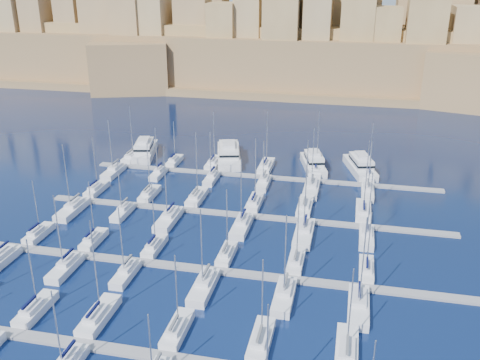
% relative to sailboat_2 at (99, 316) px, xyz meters
% --- Properties ---
extents(ground, '(600.00, 600.00, 0.00)m').
position_rel_sailboat_2_xyz_m(ground, '(12.93, 28.37, -0.76)').
color(ground, black).
rests_on(ground, ground).
extents(pontoon_near, '(84.00, 2.00, 0.40)m').
position_rel_sailboat_2_xyz_m(pontoon_near, '(12.93, -5.63, -0.56)').
color(pontoon_near, slate).
rests_on(pontoon_near, ground).
extents(pontoon_mid_near, '(84.00, 2.00, 0.40)m').
position_rel_sailboat_2_xyz_m(pontoon_mid_near, '(12.93, 16.37, -0.56)').
color(pontoon_mid_near, slate).
rests_on(pontoon_mid_near, ground).
extents(pontoon_mid_far, '(84.00, 2.00, 0.40)m').
position_rel_sailboat_2_xyz_m(pontoon_mid_far, '(12.93, 38.37, -0.56)').
color(pontoon_mid_far, slate).
rests_on(pontoon_mid_far, ground).
extents(pontoon_far, '(84.00, 2.00, 0.40)m').
position_rel_sailboat_2_xyz_m(pontoon_far, '(12.93, 60.37, -0.56)').
color(pontoon_far, slate).
rests_on(pontoon_far, ground).
extents(sailboat_1, '(2.57, 8.56, 12.31)m').
position_rel_sailboat_2_xyz_m(sailboat_1, '(-9.78, -0.46, -0.04)').
color(sailboat_1, silver).
rests_on(sailboat_1, ground).
extents(sailboat_2, '(2.85, 9.49, 15.94)m').
position_rel_sailboat_2_xyz_m(sailboat_2, '(0.00, 0.00, 0.00)').
color(sailboat_2, silver).
rests_on(sailboat_2, ground).
extents(sailboat_3, '(2.54, 8.46, 12.45)m').
position_rel_sailboat_2_xyz_m(sailboat_3, '(12.01, -0.51, -0.04)').
color(sailboat_3, silver).
rests_on(sailboat_3, ground).
extents(sailboat_4, '(2.68, 8.95, 13.08)m').
position_rel_sailboat_2_xyz_m(sailboat_4, '(23.72, -0.27, -0.03)').
color(sailboat_4, silver).
rests_on(sailboat_4, ground).
extents(sailboat_5, '(2.89, 9.62, 13.01)m').
position_rel_sailboat_2_xyz_m(sailboat_5, '(35.04, 0.06, -0.02)').
color(sailboat_5, silver).
rests_on(sailboat_5, ground).
extents(sailboat_12, '(2.36, 7.86, 11.48)m').
position_rel_sailboat_2_xyz_m(sailboat_12, '(-22.64, 21.20, -0.05)').
color(sailboat_12, silver).
rests_on(sailboat_12, ground).
extents(sailboat_13, '(2.34, 7.80, 12.28)m').
position_rel_sailboat_2_xyz_m(sailboat_13, '(-11.41, 21.17, -0.04)').
color(sailboat_13, silver).
rests_on(sailboat_13, ground).
extents(sailboat_14, '(2.37, 7.89, 12.98)m').
position_rel_sailboat_2_xyz_m(sailboat_14, '(0.43, 21.22, -0.04)').
color(sailboat_14, silver).
rests_on(sailboat_14, ground).
extents(sailboat_15, '(2.38, 7.92, 13.05)m').
position_rel_sailboat_2_xyz_m(sailboat_15, '(13.75, 21.23, -0.04)').
color(sailboat_15, silver).
rests_on(sailboat_15, ground).
extents(sailboat_16, '(2.50, 8.35, 12.73)m').
position_rel_sailboat_2_xyz_m(sailboat_16, '(25.88, 21.44, -0.04)').
color(sailboat_16, silver).
rests_on(sailboat_16, ground).
extents(sailboat_17, '(2.39, 7.98, 11.22)m').
position_rel_sailboat_2_xyz_m(sailboat_17, '(37.57, 21.26, -0.05)').
color(sailboat_17, silver).
rests_on(sailboat_17, ground).
extents(sailboat_19, '(2.61, 8.71, 14.39)m').
position_rel_sailboat_2_xyz_m(sailboat_19, '(-11.47, 11.13, -0.02)').
color(sailboat_19, silver).
rests_on(sailboat_19, ground).
extents(sailboat_20, '(2.38, 7.93, 13.16)m').
position_rel_sailboat_2_xyz_m(sailboat_20, '(-0.86, 11.51, -0.03)').
color(sailboat_20, silver).
rests_on(sailboat_20, ground).
extents(sailboat_21, '(2.94, 9.81, 14.73)m').
position_rel_sailboat_2_xyz_m(sailboat_21, '(12.67, 10.58, -0.01)').
color(sailboat_21, silver).
rests_on(sailboat_21, ground).
extents(sailboat_22, '(2.88, 9.60, 14.91)m').
position_rel_sailboat_2_xyz_m(sailboat_22, '(25.35, 10.69, -0.01)').
color(sailboat_22, silver).
rests_on(sailboat_22, ground).
extents(sailboat_23, '(3.06, 10.21, 15.93)m').
position_rel_sailboat_2_xyz_m(sailboat_23, '(36.42, 10.39, 0.01)').
color(sailboat_23, silver).
rests_on(sailboat_23, ground).
extents(sailboat_24, '(2.50, 8.35, 13.05)m').
position_rel_sailboat_2_xyz_m(sailboat_24, '(-21.87, 43.44, -0.03)').
color(sailboat_24, silver).
rests_on(sailboat_24, ground).
extents(sailboat_25, '(2.49, 8.31, 12.72)m').
position_rel_sailboat_2_xyz_m(sailboat_25, '(-9.23, 43.42, -0.04)').
color(sailboat_25, silver).
rests_on(sailboat_25, ground).
extents(sailboat_26, '(2.81, 9.37, 15.55)m').
position_rel_sailboat_2_xyz_m(sailboat_26, '(1.55, 43.94, -0.00)').
color(sailboat_26, silver).
rests_on(sailboat_26, ground).
extents(sailboat_27, '(2.72, 9.06, 15.19)m').
position_rel_sailboat_2_xyz_m(sailboat_27, '(14.38, 43.79, -0.01)').
color(sailboat_27, silver).
rests_on(sailboat_27, ground).
extents(sailboat_28, '(2.89, 9.63, 15.36)m').
position_rel_sailboat_2_xyz_m(sailboat_28, '(25.03, 44.07, -0.00)').
color(sailboat_28, silver).
rests_on(sailboat_28, ground).
extents(sailboat_29, '(3.02, 10.07, 15.93)m').
position_rel_sailboat_2_xyz_m(sailboat_29, '(36.97, 44.28, 0.00)').
color(sailboat_29, silver).
rests_on(sailboat_29, ground).
extents(sailboat_30, '(3.04, 10.15, 15.34)m').
position_rel_sailboat_2_xyz_m(sailboat_30, '(-21.84, 32.42, 0.00)').
color(sailboat_30, silver).
rests_on(sailboat_30, ground).
extents(sailboat_31, '(2.34, 7.80, 12.64)m').
position_rel_sailboat_2_xyz_m(sailboat_31, '(-11.13, 33.57, -0.04)').
color(sailboat_31, silver).
rests_on(sailboat_31, ground).
extents(sailboat_32, '(3.08, 10.26, 16.33)m').
position_rel_sailboat_2_xyz_m(sailboat_32, '(-0.85, 32.37, 0.01)').
color(sailboat_32, silver).
rests_on(sailboat_32, ground).
extents(sailboat_33, '(2.94, 9.82, 14.88)m').
position_rel_sailboat_2_xyz_m(sailboat_33, '(14.01, 32.58, -0.01)').
color(sailboat_33, silver).
rests_on(sailboat_33, ground).
extents(sailboat_34, '(3.30, 11.00, 16.42)m').
position_rel_sailboat_2_xyz_m(sailboat_34, '(26.11, 32.00, 0.02)').
color(sailboat_34, silver).
rests_on(sailboat_34, ground).
extents(sailboat_35, '(2.66, 8.87, 14.05)m').
position_rel_sailboat_2_xyz_m(sailboat_35, '(37.59, 33.05, -0.02)').
color(sailboat_35, silver).
rests_on(sailboat_35, ground).
extents(sailboat_36, '(2.74, 9.14, 14.56)m').
position_rel_sailboat_2_xyz_m(sailboat_36, '(-22.75, 65.83, -0.01)').
color(sailboat_36, silver).
rests_on(sailboat_36, ground).
extents(sailboat_37, '(2.36, 7.85, 11.45)m').
position_rel_sailboat_2_xyz_m(sailboat_37, '(-10.82, 65.19, -0.05)').
color(sailboat_37, silver).
rests_on(sailboat_37, ground).
extents(sailboat_38, '(2.77, 9.24, 14.22)m').
position_rel_sailboat_2_xyz_m(sailboat_38, '(-0.50, 65.88, -0.02)').
color(sailboat_38, silver).
rests_on(sailboat_38, ground).
extents(sailboat_39, '(3.05, 10.16, 15.04)m').
position_rel_sailboat_2_xyz_m(sailboat_39, '(12.95, 66.33, -0.00)').
color(sailboat_39, silver).
rests_on(sailboat_39, ground).
extents(sailboat_40, '(2.99, 9.95, 15.82)m').
position_rel_sailboat_2_xyz_m(sailboat_40, '(25.48, 66.23, 0.00)').
color(sailboat_40, silver).
rests_on(sailboat_40, ground).
extents(sailboat_41, '(2.50, 8.32, 13.90)m').
position_rel_sailboat_2_xyz_m(sailboat_41, '(38.15, 65.42, -0.03)').
color(sailboat_41, silver).
rests_on(sailboat_41, ground).
extents(sailboat_42, '(2.81, 9.35, 14.08)m').
position_rel_sailboat_2_xyz_m(sailboat_42, '(-22.91, 54.81, -0.02)').
color(sailboat_42, silver).
rests_on(sailboat_42, ground).
extents(sailboat_43, '(2.23, 7.43, 12.65)m').
position_rel_sailboat_2_xyz_m(sailboat_43, '(-11.72, 55.76, -0.04)').
color(sailboat_43, silver).
rests_on(sailboat_43, ground).
extents(sailboat_44, '(2.36, 7.86, 12.58)m').
position_rel_sailboat_2_xyz_m(sailboat_44, '(1.71, 55.54, -0.04)').
color(sailboat_44, silver).
rests_on(sailboat_44, ground).
extents(sailboat_45, '(2.52, 8.39, 11.38)m').
position_rel_sailboat_2_xyz_m(sailboat_45, '(14.28, 55.28, -0.05)').
color(sailboat_45, silver).
rests_on(sailboat_45, ground).
extents(sailboat_46, '(3.25, 10.82, 15.36)m').
position_rel_sailboat_2_xyz_m(sailboat_46, '(25.48, 54.09, 0.01)').
color(sailboat_46, silver).
rests_on(sailboat_46, ground).
extents(sailboat_47, '(2.74, 9.14, 12.96)m').
position_rel_sailboat_2_xyz_m(sailboat_47, '(37.87, 54.92, -0.03)').
color(sailboat_47, silver).
rests_on(sailboat_47, ground).
extents(motor_yacht_a, '(8.40, 16.82, 5.25)m').
position_rel_sailboat_2_xyz_m(motor_yacht_a, '(-20.73, 69.63, 0.96)').
color(motor_yacht_a, silver).
rests_on(motor_yacht_a, ground).
extents(motor_yacht_b, '(10.43, 20.08, 5.25)m').
position_rel_sailboat_2_xyz_m(motor_yacht_b, '(2.16, 71.13, 0.96)').
color(motor_yacht_b, silver).
rests_on(motor_yacht_b, ground).
extents(motor_yacht_c, '(8.10, 15.44, 5.25)m').
position_rel_sailboat_2_xyz_m(motor_yacht_c, '(24.56, 68.99, 0.96)').
color(motor_yacht_c, silver).
rests_on(motor_yacht_c, ground).
extents(motor_yacht_d, '(8.91, 16.36, 5.25)m').
position_rel_sailboat_2_xyz_m(motor_yacht_d, '(36.10, 69.41, 0.96)').
color(motor_yacht_d, silver).
rests_on(motor_yacht_d, ground).
extents(fortified_city, '(460.00, 108.95, 59.52)m').
position_rel_sailboat_2_xyz_m(fortified_city, '(12.75, 183.63, 13.98)').
color(fortified_city, brown).
rests_on(fortified_city, ground).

